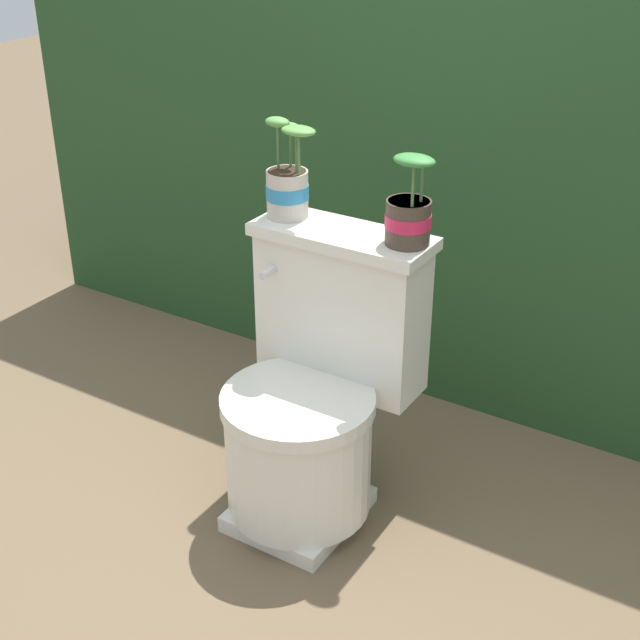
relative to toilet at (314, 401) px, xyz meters
The scene contains 5 objects.
ground_plane 0.33m from the toilet, 35.08° to the right, with size 12.00×12.00×0.00m, color brown.
hedge_backdrop 1.16m from the toilet, 86.55° to the left, with size 3.27×0.89×1.39m.
toilet is the anchor object (origin of this frame).
potted_plant_left 0.56m from the toilet, 139.06° to the left, with size 0.15×0.11×0.25m.
potted_plant_midleft 0.55m from the toilet, 38.95° to the left, with size 0.13×0.12×0.23m.
Camera 1 is at (0.96, -1.58, 1.58)m, focal length 50.00 mm.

